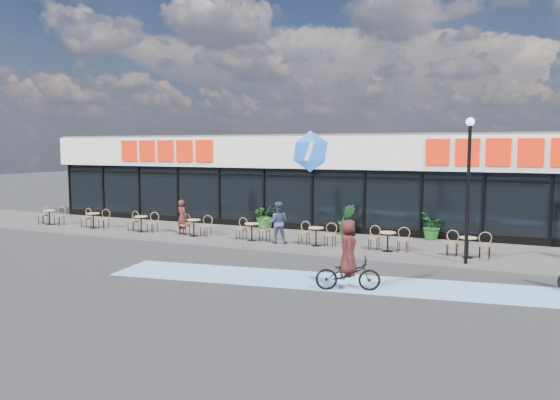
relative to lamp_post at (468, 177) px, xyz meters
The scene contains 19 objects.
ground 8.23m from the lamp_post, 162.51° to the right, with size 120.00×120.00×0.00m, color #28282B.
sidewalk 8.18m from the lamp_post, 163.23° to the left, with size 44.00×5.00×0.10m, color #5E5853.
bike_lane 5.86m from the lamp_post, 130.98° to the right, with size 14.00×2.20×0.01m, color #78AFE3.
building 10.58m from the lamp_post, 133.74° to the left, with size 30.60×6.57×4.75m.
lamp_post is the anchor object (origin of this frame).
bistro_set_0 20.23m from the lamp_post, behind, with size 1.54×0.62×0.90m.
bistro_set_1 17.40m from the lamp_post, behind, with size 1.54×0.62×0.90m.
bistro_set_2 14.59m from the lamp_post, behind, with size 1.54×0.62×0.90m.
bistro_set_3 11.79m from the lamp_post, behind, with size 1.54×0.62×0.90m.
bistro_set_4 9.03m from the lamp_post, behind, with size 1.54×0.62×0.90m.
bistro_set_5 6.36m from the lamp_post, 168.68° to the left, with size 1.54×0.62×0.90m.
bistro_set_6 3.97m from the lamp_post, 158.31° to the left, with size 1.54×0.62×0.90m.
bistro_set_7 2.71m from the lamp_post, 91.73° to the left, with size 1.54×0.62×0.90m.
potted_plant_left 10.79m from the lamp_post, 155.52° to the left, with size 1.16×1.01×1.29m, color #1D5819.
potted_plant_mid 7.21m from the lamp_post, 142.71° to the left, with size 0.75×0.61×1.37m, color #164F1D.
potted_plant_right 5.23m from the lamp_post, 112.25° to the left, with size 1.05×0.91×1.17m, color #175117.
patron_left 12.46m from the lamp_post, behind, with size 0.57×0.37×1.55m, color #461E19.
patron_right 7.71m from the lamp_post, behind, with size 0.83×0.65×1.71m, color #343951.
cyclist_a 5.77m from the lamp_post, 120.76° to the right, with size 1.92×1.21×2.00m.
Camera 1 is at (8.99, -16.70, 4.02)m, focal length 35.00 mm.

